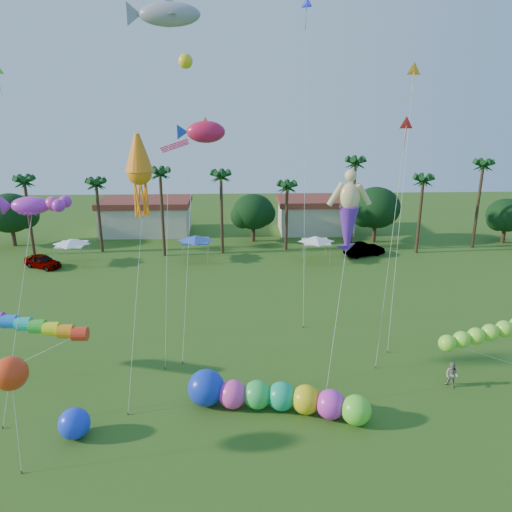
{
  "coord_description": "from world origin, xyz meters",
  "views": [
    {
      "loc": [
        -1.14,
        -19.21,
        18.27
      ],
      "look_at": [
        0.0,
        10.0,
        9.0
      ],
      "focal_mm": 35.0,
      "sensor_mm": 36.0,
      "label": 1
    }
  ],
  "objects_px": {
    "spectator_b": "(452,375)",
    "caterpillar_inflatable": "(270,397)",
    "blue_ball": "(74,423)",
    "car_a": "(43,261)",
    "car_b": "(364,249)"
  },
  "relations": [
    {
      "from": "spectator_b",
      "to": "caterpillar_inflatable",
      "type": "xyz_separation_m",
      "value": [
        -12.1,
        -2.1,
        0.07
      ]
    },
    {
      "from": "caterpillar_inflatable",
      "to": "blue_ball",
      "type": "xyz_separation_m",
      "value": [
        -11.16,
        -2.09,
        -0.07
      ]
    },
    {
      "from": "car_a",
      "to": "caterpillar_inflatable",
      "type": "relative_size",
      "value": 0.4
    },
    {
      "from": "car_a",
      "to": "blue_ball",
      "type": "xyz_separation_m",
      "value": [
        12.7,
        -30.04,
        0.13
      ]
    },
    {
      "from": "car_b",
      "to": "spectator_b",
      "type": "relative_size",
      "value": 2.76
    },
    {
      "from": "car_a",
      "to": "car_b",
      "type": "distance_m",
      "value": 37.45
    },
    {
      "from": "car_a",
      "to": "blue_ball",
      "type": "bearing_deg",
      "value": -128.87
    },
    {
      "from": "car_a",
      "to": "blue_ball",
      "type": "height_order",
      "value": "blue_ball"
    },
    {
      "from": "car_a",
      "to": "car_b",
      "type": "relative_size",
      "value": 0.9
    },
    {
      "from": "blue_ball",
      "to": "car_b",
      "type": "bearing_deg",
      "value": 53.33
    },
    {
      "from": "spectator_b",
      "to": "caterpillar_inflatable",
      "type": "height_order",
      "value": "caterpillar_inflatable"
    },
    {
      "from": "car_a",
      "to": "blue_ball",
      "type": "relative_size",
      "value": 2.5
    },
    {
      "from": "caterpillar_inflatable",
      "to": "blue_ball",
      "type": "bearing_deg",
      "value": -155.66
    },
    {
      "from": "spectator_b",
      "to": "blue_ball",
      "type": "height_order",
      "value": "spectator_b"
    },
    {
      "from": "car_a",
      "to": "car_b",
      "type": "xyz_separation_m",
      "value": [
        37.33,
        3.04,
        0.06
      ]
    }
  ]
}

